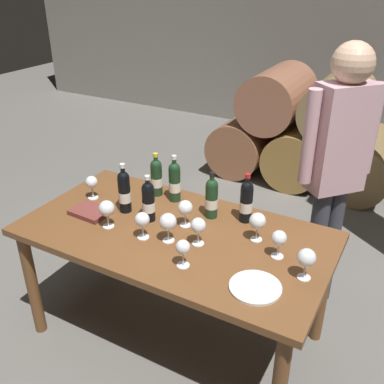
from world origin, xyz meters
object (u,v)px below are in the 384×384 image
Objects in this scene: wine_bottle_0 at (148,201)px; wine_bottle_4 at (124,191)px; wine_glass_2 at (92,183)px; wine_glass_3 at (198,226)px; wine_bottle_2 at (156,177)px; wine_bottle_5 at (175,181)px; wine_glass_9 at (185,208)px; wine_glass_4 at (168,222)px; dining_table at (175,245)px; wine_glass_8 at (258,222)px; serving_plate at (255,287)px; wine_glass_1 at (142,220)px; wine_glass_6 at (107,209)px; sommelier_presenting at (337,160)px; wine_glass_0 at (279,239)px; tasting_notebook at (90,212)px; wine_bottle_1 at (212,198)px; wine_glass_7 at (183,248)px; wine_bottle_3 at (246,201)px; wine_glass_5 at (307,258)px.

wine_bottle_4 is at bearing 174.64° from wine_bottle_0.
wine_glass_3 is (0.82, -0.13, 0.00)m from wine_glass_2.
wine_bottle_2 is 0.94× the size of wine_bottle_5.
wine_bottle_0 is 0.22m from wine_glass_9.
wine_glass_9 is at bearing 89.19° from wine_glass_4.
dining_table is 10.53× the size of wine_glass_8.
serving_plate is (0.40, -0.19, -0.10)m from wine_glass_3.
wine_glass_1 is 0.14m from wine_glass_4.
wine_bottle_5 is at bearing 69.93° from wine_glass_6.
wine_bottle_2 is 0.92× the size of wine_bottle_4.
wine_bottle_5 reaches higher than wine_glass_4.
wine_bottle_5 is 1.95× the size of wine_glass_1.
wine_bottle_2 is at bearing -156.37° from sommelier_presenting.
dining_table is at bearing -108.43° from wine_glass_9.
wine_glass_0 is (0.57, 0.04, 0.20)m from dining_table.
sommelier_presenting reaches higher than wine_bottle_2.
wine_glass_2 is at bearing 128.51° from tasting_notebook.
wine_bottle_1 is 1.94× the size of wine_glass_7.
wine_glass_4 is 0.10× the size of sommelier_presenting.
wine_glass_9 is (0.35, -0.24, -0.01)m from wine_bottle_2.
wine_glass_4 is (0.34, -0.42, -0.01)m from wine_bottle_2.
wine_glass_6 reaches higher than wine_glass_2.
wine_bottle_0 is at bearing 170.00° from dining_table.
serving_plate is (0.27, -0.53, -0.12)m from wine_bottle_3.
tasting_notebook is at bearing -173.54° from wine_glass_0.
wine_glass_9 is at bearing -171.72° from wine_glass_8.
sommelier_presenting is (0.37, 0.46, 0.16)m from wine_bottle_3.
wine_bottle_4 is 1.91× the size of wine_glass_5.
wine_bottle_4 reaches higher than wine_glass_2.
wine_bottle_2 is 1.28× the size of tasting_notebook.
wine_glass_0 and wine_glass_2 have the same top height.
wine_glass_8 is 0.40m from wine_glass_9.
sommelier_presenting is at bearing 58.10° from wine_glass_3.
wine_bottle_5 is 0.80m from wine_glass_0.
wine_bottle_2 is at bearing 148.04° from serving_plate.
wine_glass_3 is at bearing -8.93° from wine_glass_2.
wine_glass_5 is at bearing 5.52° from wine_glass_1.
wine_glass_1 is 0.60m from wine_glass_8.
wine_glass_2 is 0.68× the size of tasting_notebook.
wine_glass_4 is at bearing -149.75° from wine_glass_8.
wine_bottle_3 reaches higher than wine_glass_3.
wine_bottle_4 is 0.42m from wine_glass_4.
wine_glass_1 reaches higher than dining_table.
wine_glass_1 is at bearing 160.46° from wine_glass_7.
wine_glass_3 is 0.16m from wine_glass_4.
wine_glass_9 is at bearing 169.37° from wine_glass_5.
wine_bottle_5 is (0.14, -0.01, 0.01)m from wine_bottle_2.
wine_bottle_4 is 0.32m from wine_glass_1.
wine_glass_4 is at bearing -125.09° from wine_bottle_3.
dining_table is 0.50m from wine_bottle_2.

